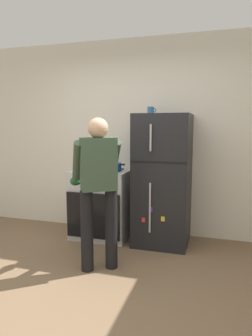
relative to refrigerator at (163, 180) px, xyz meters
name	(u,v)px	position (x,y,z in m)	size (l,w,h in m)	color
ground	(82,301)	(-0.42, -1.57, -0.83)	(8.00, 8.00, 0.00)	brown
kitchen_wall_back	(139,138)	(-0.42, 0.38, 0.52)	(6.00, 0.10, 2.70)	silver
refrigerator	(163,180)	(0.00, 0.00, 0.00)	(0.68, 0.72, 1.66)	black
stove_range	(102,203)	(-0.83, -0.01, -0.37)	(0.76, 0.67, 0.93)	silver
person_cook	(98,181)	(-0.52, -0.92, 0.12)	(0.63, 0.66, 1.60)	black
red_pot	(112,167)	(-0.67, -0.05, 0.15)	(0.36, 0.26, 0.10)	#19479E
coffee_mug	(151,110)	(-0.18, 0.05, 0.88)	(0.11, 0.08, 0.10)	#2D6093
pepper_mill	(88,161)	(-1.13, 0.20, 0.19)	(0.05, 0.05, 0.18)	brown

